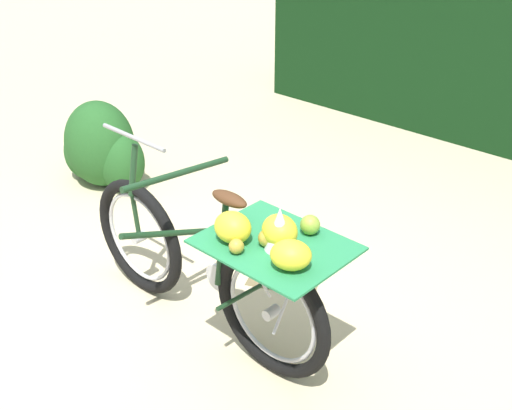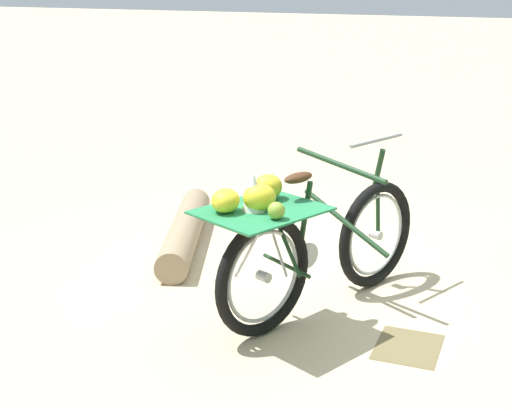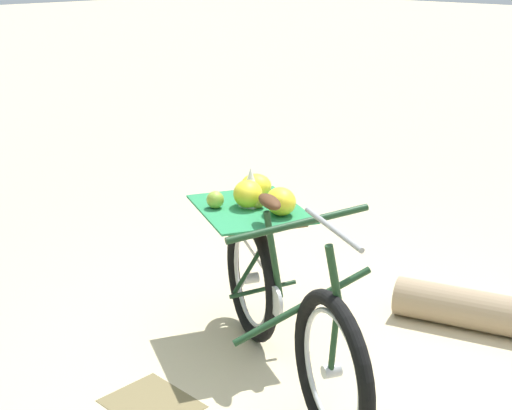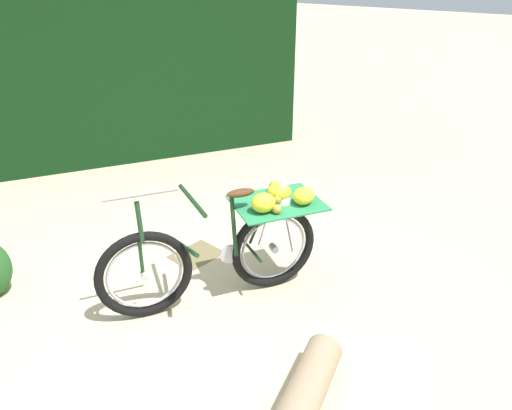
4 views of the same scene
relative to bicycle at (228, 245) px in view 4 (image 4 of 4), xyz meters
name	(u,v)px [view 4 (image 4 of 4)]	position (x,y,z in m)	size (l,w,h in m)	color
ground_plane	(202,293)	(0.14, -0.19, -0.49)	(60.00, 60.00, 0.00)	beige
foliage_hedge	(126,41)	(-1.50, -3.47, 1.06)	(4.62, 0.90, 3.10)	black
bicycle	(228,245)	(0.00, 0.00, 0.00)	(1.73, 1.04, 1.03)	black
leaf_litter_patch	(196,255)	(-0.22, -0.67, -0.49)	(0.44, 0.36, 0.01)	olive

